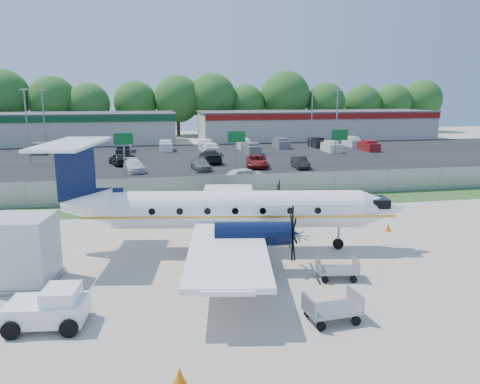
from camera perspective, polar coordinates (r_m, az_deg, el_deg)
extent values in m
plane|color=#BDB1A0|center=(25.38, 2.68, -7.87)|extent=(170.00, 170.00, 0.00)
cube|color=#2D561E|center=(36.65, -1.84, -1.58)|extent=(170.00, 4.00, 0.02)
cube|color=black|center=(43.41, -3.37, 0.56)|extent=(170.00, 8.00, 0.02)
cube|color=black|center=(63.99, -5.99, 4.23)|extent=(170.00, 32.00, 0.02)
cube|color=gray|center=(38.36, -2.34, 0.55)|extent=(120.00, 0.02, 1.90)
cube|color=gray|center=(38.18, -2.36, 1.99)|extent=(120.00, 0.06, 0.06)
cube|color=gray|center=(38.57, -2.33, -0.84)|extent=(120.00, 0.06, 0.06)
cube|color=beige|center=(87.28, -23.48, 7.02)|extent=(46.00, 12.00, 5.00)
cube|color=#474749|center=(87.13, -23.62, 8.74)|extent=(46.40, 12.40, 0.24)
cube|color=#0F4723|center=(81.21, -24.48, 8.06)|extent=(46.00, 0.20, 1.00)
cube|color=beige|center=(91.10, 9.26, 8.03)|extent=(44.00, 12.00, 5.00)
cube|color=#474749|center=(90.96, 9.32, 9.67)|extent=(44.40, 12.40, 0.24)
cube|color=maroon|center=(85.31, 10.75, 9.06)|extent=(44.00, 0.20, 1.00)
cylinder|color=gray|center=(46.60, -13.91, 4.12)|extent=(0.14, 0.14, 5.00)
cube|color=#0C5923|center=(46.25, -14.03, 6.30)|extent=(1.80, 0.08, 1.10)
cylinder|color=gray|center=(47.38, -0.47, 4.60)|extent=(0.14, 0.14, 5.00)
cube|color=#0C5923|center=(47.03, -0.44, 6.75)|extent=(1.80, 0.08, 1.10)
cylinder|color=gray|center=(50.59, 11.90, 4.82)|extent=(0.14, 0.14, 5.00)
cube|color=#0C5923|center=(50.27, 12.06, 6.83)|extent=(1.80, 0.08, 1.10)
cylinder|color=gray|center=(62.90, -24.51, 7.20)|extent=(0.18, 0.18, 9.00)
cube|color=gray|center=(62.76, -24.87, 11.29)|extent=(0.90, 0.35, 0.18)
cylinder|color=gray|center=(66.50, 11.69, 8.23)|extent=(0.18, 0.18, 9.00)
cube|color=gray|center=(66.37, 11.86, 12.11)|extent=(0.90, 0.35, 0.18)
cylinder|color=gray|center=(72.66, -22.76, 7.85)|extent=(0.18, 0.18, 9.00)
cube|color=gray|center=(72.54, -23.05, 11.39)|extent=(0.90, 0.35, 0.18)
cylinder|color=gray|center=(75.80, 8.74, 8.78)|extent=(0.18, 0.18, 9.00)
cube|color=gray|center=(75.68, 8.85, 12.18)|extent=(0.90, 0.35, 0.18)
cylinder|color=white|center=(25.75, -0.26, -2.13)|extent=(13.72, 4.38, 2.06)
cone|color=white|center=(27.10, 16.87, -1.94)|extent=(2.71, 2.44, 2.06)
cone|color=white|center=(26.83, -18.04, -1.68)|extent=(3.14, 2.52, 2.06)
cube|color=black|center=(26.95, 16.48, -1.17)|extent=(1.21, 1.56, 0.49)
cube|color=white|center=(25.90, -1.46, -3.42)|extent=(6.72, 19.41, 0.24)
cylinder|color=black|center=(22.86, 1.53, -5.11)|extent=(3.84, 1.81, 1.19)
cylinder|color=black|center=(28.93, 0.91, -1.43)|extent=(3.84, 1.81, 1.19)
cube|color=black|center=(26.64, -19.42, 2.18)|extent=(2.06, 0.55, 3.15)
cube|color=white|center=(26.47, -19.88, 5.54)|extent=(3.73, 7.08, 0.15)
cylinder|color=gray|center=(26.90, 11.91, -5.38)|extent=(0.13, 0.13, 1.41)
cylinder|color=black|center=(27.02, 11.87, -6.20)|extent=(0.63, 0.30, 0.61)
cylinder|color=black|center=(23.34, -1.45, -8.77)|extent=(0.76, 0.55, 0.69)
cylinder|color=black|center=(29.31, -1.43, -4.40)|extent=(0.76, 0.55, 0.69)
cube|color=white|center=(19.50, -22.44, -13.22)|extent=(3.00, 2.01, 0.79)
cube|color=white|center=(19.08, -20.95, -11.61)|extent=(1.41, 1.60, 0.56)
cube|color=black|center=(18.94, -19.45, -11.61)|extent=(0.35, 1.26, 0.45)
cylinder|color=black|center=(19.21, -26.17, -14.88)|extent=(0.70, 0.33, 0.68)
cylinder|color=black|center=(20.69, -24.37, -12.75)|extent=(0.70, 0.33, 0.68)
cylinder|color=black|center=(18.57, -20.12, -15.30)|extent=(0.70, 0.33, 0.68)
cylinder|color=black|center=(20.10, -18.78, -13.04)|extent=(0.70, 0.33, 0.68)
cube|color=gray|center=(18.84, 11.16, -13.92)|extent=(2.17, 1.42, 0.12)
cube|color=gray|center=(18.30, 8.39, -13.54)|extent=(0.19, 1.24, 0.62)
cube|color=gray|center=(19.15, 13.87, -12.57)|extent=(0.19, 1.24, 0.62)
cylinder|color=black|center=(18.21, 9.87, -15.81)|extent=(0.38, 0.16, 0.37)
cylinder|color=black|center=(19.12, 8.32, -14.33)|extent=(0.38, 0.16, 0.37)
cylinder|color=black|center=(18.85, 13.97, -14.99)|extent=(0.38, 0.16, 0.37)
cylinder|color=black|center=(19.73, 12.26, -13.63)|extent=(0.38, 0.16, 0.37)
cube|color=gray|center=(22.84, 11.73, -9.30)|extent=(2.05, 1.43, 0.11)
cube|color=gray|center=(22.56, 9.51, -8.72)|extent=(0.27, 1.13, 0.57)
cube|color=gray|center=(22.96, 13.96, -8.54)|extent=(0.27, 1.13, 0.57)
cylinder|color=black|center=(22.33, 10.33, -10.46)|extent=(0.35, 0.17, 0.34)
cylinder|color=black|center=(23.27, 9.80, -9.49)|extent=(0.35, 0.17, 0.34)
cylinder|color=black|center=(22.63, 13.66, -10.30)|extent=(0.35, 0.17, 0.34)
cylinder|color=black|center=(23.56, 13.00, -9.35)|extent=(0.35, 0.17, 0.34)
cube|color=silver|center=(23.64, -25.01, -6.49)|extent=(3.00, 3.00, 3.18)
cube|color=gray|center=(24.12, -24.70, -9.84)|extent=(3.24, 3.24, 0.21)
cone|color=orange|center=(31.28, 17.62, -4.08)|extent=(0.34, 0.34, 0.51)
cube|color=orange|center=(31.35, 17.59, -4.51)|extent=(0.36, 0.36, 0.03)
cone|color=orange|center=(15.21, -7.38, -21.35)|extent=(0.39, 0.39, 0.59)
cube|color=orange|center=(15.37, -7.35, -22.21)|extent=(0.41, 0.41, 0.03)
cone|color=orange|center=(28.98, -4.83, -4.73)|extent=(0.40, 0.40, 0.60)
cube|color=orange|center=(29.06, -4.82, -5.26)|extent=(0.42, 0.42, 0.03)
imported|color=silver|center=(44.45, -0.25, 0.83)|extent=(5.16, 3.17, 1.64)
imported|color=#595B5E|center=(53.45, -19.20, 2.07)|extent=(3.83, 5.89, 1.51)
imported|color=silver|center=(53.35, -12.76, 2.42)|extent=(2.76, 5.02, 1.38)
imported|color=#595B5E|center=(53.41, -4.79, 2.69)|extent=(2.15, 4.61, 1.30)
imported|color=maroon|center=(55.17, 2.07, 3.03)|extent=(3.38, 5.58, 1.45)
imported|color=black|center=(54.97, 7.32, 2.90)|extent=(1.67, 4.13, 1.33)
imported|color=black|center=(58.66, -14.51, 3.19)|extent=(2.92, 4.61, 1.46)
imported|color=black|center=(58.88, -3.61, 3.58)|extent=(2.34, 5.66, 1.64)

